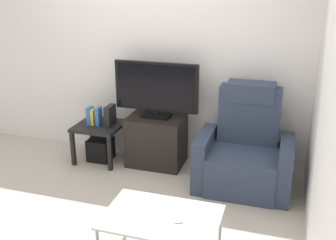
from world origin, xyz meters
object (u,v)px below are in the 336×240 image
object	(u,v)px
book_leftmost	(90,116)
cell_phone	(177,218)
book_middle	(94,117)
subwoofer_box	(101,149)
game_console	(110,116)
television	(156,89)
coffee_table	(162,219)
side_table	(99,130)
tv_stand	(156,141)
book_rightmost	(99,116)
recliner_armchair	(245,153)

from	to	relation	value
book_leftmost	cell_phone	world-z (taller)	book_leftmost
book_middle	subwoofer_box	bearing A→B (deg)	20.12
game_console	television	bearing A→B (deg)	10.30
game_console	coffee_table	world-z (taller)	game_console
television	cell_phone	distance (m)	1.83
side_table	book_leftmost	xyz separation A→B (m)	(-0.10, -0.02, 0.18)
tv_stand	book_middle	distance (m)	0.80
book_rightmost	cell_phone	world-z (taller)	book_rightmost
subwoofer_box	side_table	bearing A→B (deg)	135.00
cell_phone	subwoofer_box	bearing A→B (deg)	104.46
tv_stand	recliner_armchair	xyz separation A→B (m)	(1.06, -0.20, 0.08)
book_leftmost	book_rightmost	xyz separation A→B (m)	(0.11, 0.00, 0.00)
book_rightmost	subwoofer_box	bearing A→B (deg)	117.69
book_rightmost	book_middle	bearing A→B (deg)	180.00
cell_phone	book_middle	bearing A→B (deg)	105.95
coffee_table	book_rightmost	bearing A→B (deg)	130.49
tv_stand	subwoofer_box	size ratio (longest dim) A/B	2.42
subwoofer_box	cell_phone	bearing A→B (deg)	-46.94
side_table	book_middle	distance (m)	0.18
subwoofer_box	cell_phone	distance (m)	2.06
cell_phone	side_table	bearing A→B (deg)	104.46
recliner_armchair	game_console	bearing A→B (deg)	164.02
recliner_armchair	game_console	world-z (taller)	recliner_armchair
television	recliner_armchair	distance (m)	1.22
subwoofer_box	cell_phone	world-z (taller)	cell_phone
television	book_middle	xyz separation A→B (m)	(-0.74, -0.13, -0.37)
tv_stand	book_rightmost	size ratio (longest dim) A/B	2.92
tv_stand	subwoofer_box	xyz separation A→B (m)	(-0.69, -0.09, -0.16)
television	coffee_table	xyz separation A→B (m)	(0.59, -1.61, -0.57)
recliner_armchair	coffee_table	world-z (taller)	recliner_armchair
side_table	book_rightmost	world-z (taller)	book_rightmost
side_table	cell_phone	distance (m)	2.05
tv_stand	game_console	world-z (taller)	game_console
book_leftmost	recliner_armchair	bearing A→B (deg)	-2.78
recliner_armchair	book_rightmost	bearing A→B (deg)	165.33
subwoofer_box	game_console	bearing A→B (deg)	3.95
recliner_armchair	coffee_table	distance (m)	1.47
game_console	cell_phone	size ratio (longest dim) A/B	1.63
book_middle	cell_phone	xyz separation A→B (m)	(1.45, -1.47, -0.17)
recliner_armchair	subwoofer_box	bearing A→B (deg)	164.70
subwoofer_box	book_middle	bearing A→B (deg)	-159.88
book_leftmost	game_console	size ratio (longest dim) A/B	0.87
tv_stand	television	distance (m)	0.63
book_middle	coffee_table	world-z (taller)	book_middle
side_table	subwoofer_box	world-z (taller)	side_table
television	book_leftmost	distance (m)	0.88
television	game_console	bearing A→B (deg)	-169.70
television	subwoofer_box	size ratio (longest dim) A/B	3.63
game_console	book_leftmost	bearing A→B (deg)	-173.02
television	side_table	size ratio (longest dim) A/B	1.81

